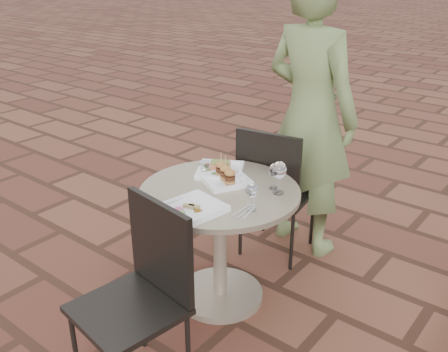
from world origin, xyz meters
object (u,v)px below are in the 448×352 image
Objects in this scene: diner at (310,115)px; plate_salmon at (220,170)px; cafe_table at (220,228)px; plate_sliders at (225,177)px; plate_tuna at (194,208)px; chair_far at (273,184)px; chair_near at (143,283)px.

diner reaches higher than plate_salmon.
diner is at bearing 86.68° from cafe_table.
diner is 5.73× the size of plate_sliders.
chair_far is at bearing 94.97° from plate_tuna.
plate_salmon is at bearing 128.53° from cafe_table.
chair_near is 2.58× the size of plate_salmon.
plate_tuna is at bearing 107.00° from chair_near.
cafe_table is at bearing 94.34° from diner.
plate_tuna reaches higher than cafe_table.
plate_salmon reaches higher than cafe_table.
chair_far is at bearing 92.09° from cafe_table.
chair_near reaches higher than plate_salmon.
chair_near is at bearing -81.33° from plate_tuna.
diner reaches higher than chair_near.
cafe_table is at bearing 83.13° from chair_far.
plate_tuna is at bearing 86.02° from chair_far.
cafe_table is 0.59m from chair_far.
chair_far is 0.47m from plate_salmon.
chair_far is 1.00× the size of chair_near.
diner is at bearing 83.65° from plate_sliders.
diner is 0.82m from plate_sliders.
plate_sliders is at bearing 109.31° from chair_near.
chair_far reaches higher than cafe_table.
plate_sliders is at bearing 103.52° from plate_tuna.
chair_near is at bearing 100.08° from diner.
chair_near is 1.64m from diner.
chair_far is 0.54m from plate_sliders.
diner is at bearing -112.61° from chair_far.
cafe_table is at bearing -69.30° from plate_sliders.
diner is (-0.07, 1.59, 0.41)m from chair_near.
chair_far is at bearing 104.52° from chair_near.
plate_salmon is (-0.27, 0.89, 0.20)m from chair_near.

